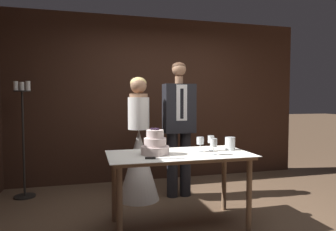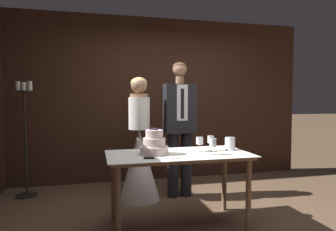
# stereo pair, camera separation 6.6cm
# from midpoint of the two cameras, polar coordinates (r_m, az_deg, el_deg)

# --- Properties ---
(ground_plane) EXTENTS (40.00, 40.00, 0.00)m
(ground_plane) POSITION_cam_midpoint_polar(r_m,az_deg,el_deg) (3.42, 6.84, -19.93)
(ground_plane) COLOR brown
(wall_back) EXTENTS (5.00, 0.12, 2.67)m
(wall_back) POSITION_cam_midpoint_polar(r_m,az_deg,el_deg) (5.03, -1.02, 3.11)
(wall_back) COLOR #382116
(wall_back) RESTS_ON ground_plane
(cake_table) EXTENTS (1.49, 0.76, 0.77)m
(cake_table) POSITION_cam_midpoint_polar(r_m,az_deg,el_deg) (3.18, 2.62, -8.80)
(cake_table) COLOR #8E6B4C
(cake_table) RESTS_ON ground_plane
(tiered_cake) EXTENTS (0.29, 0.29, 0.27)m
(tiered_cake) POSITION_cam_midpoint_polar(r_m,az_deg,el_deg) (3.09, -2.03, -5.55)
(tiered_cake) COLOR beige
(tiered_cake) RESTS_ON cake_table
(cake_knife) EXTENTS (0.38, 0.08, 0.02)m
(cake_knife) POSITION_cam_midpoint_polar(r_m,az_deg,el_deg) (2.87, -1.69, -8.12)
(cake_knife) COLOR silver
(cake_knife) RESTS_ON cake_table
(wine_glass_near) EXTENTS (0.08, 0.08, 0.16)m
(wine_glass_near) POSITION_cam_midpoint_polar(r_m,az_deg,el_deg) (3.25, 6.63, -4.89)
(wine_glass_near) COLOR silver
(wine_glass_near) RESTS_ON cake_table
(wine_glass_middle) EXTENTS (0.07, 0.07, 0.17)m
(wine_glass_middle) POSITION_cam_midpoint_polar(r_m,az_deg,el_deg) (3.33, 8.70, -4.66)
(wine_glass_middle) COLOR silver
(wine_glass_middle) RESTS_ON cake_table
(wine_glass_far) EXTENTS (0.07, 0.07, 0.17)m
(wine_glass_far) POSITION_cam_midpoint_polar(r_m,az_deg,el_deg) (3.10, 9.16, -5.22)
(wine_glass_far) COLOR silver
(wine_glass_far) RESTS_ON cake_table
(hurricane_candle) EXTENTS (0.11, 0.11, 0.14)m
(hurricane_candle) POSITION_cam_midpoint_polar(r_m,az_deg,el_deg) (3.43, 12.26, -5.31)
(hurricane_candle) COLOR silver
(hurricane_candle) RESTS_ON cake_table
(bride) EXTENTS (0.54, 0.54, 1.63)m
(bride) POSITION_cam_midpoint_polar(r_m,az_deg,el_deg) (4.01, -4.99, -7.44)
(bride) COLOR white
(bride) RESTS_ON ground_plane
(groom) EXTENTS (0.42, 0.25, 1.84)m
(groom) POSITION_cam_midpoint_polar(r_m,az_deg,el_deg) (4.08, 2.70, -1.44)
(groom) COLOR black
(groom) RESTS_ON ground_plane
(candle_stand) EXTENTS (0.28, 0.28, 1.58)m
(candle_stand) POSITION_cam_midpoint_polar(r_m,az_deg,el_deg) (4.52, -25.16, -3.99)
(candle_stand) COLOR black
(candle_stand) RESTS_ON ground_plane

